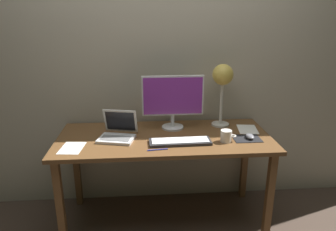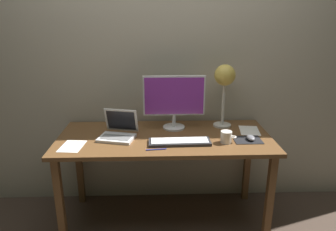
{
  "view_description": "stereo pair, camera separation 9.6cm",
  "coord_description": "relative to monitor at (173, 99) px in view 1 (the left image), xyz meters",
  "views": [
    {
      "loc": [
        -0.15,
        -2.2,
        1.63
      ],
      "look_at": [
        0.02,
        -0.05,
        0.92
      ],
      "focal_mm": 33.65,
      "sensor_mm": 36.0,
      "label": 1
    },
    {
      "loc": [
        -0.05,
        -2.21,
        1.63
      ],
      "look_at": [
        0.02,
        -0.05,
        0.92
      ],
      "focal_mm": 33.65,
      "sensor_mm": 36.0,
      "label": 2
    }
  ],
  "objects": [
    {
      "name": "ground_plane",
      "position": [
        -0.08,
        -0.17,
        -0.99
      ],
      "size": [
        4.8,
        4.8,
        0.0
      ],
      "primitive_type": "plane",
      "color": "#47382D",
      "rests_on": "ground"
    },
    {
      "name": "back_wall",
      "position": [
        -0.08,
        0.23,
        0.31
      ],
      "size": [
        4.8,
        0.06,
        2.6
      ],
      "primitive_type": "cube",
      "color": "#B2A893",
      "rests_on": "ground"
    },
    {
      "name": "desk",
      "position": [
        -0.08,
        -0.17,
        -0.33
      ],
      "size": [
        1.6,
        0.7,
        0.74
      ],
      "color": "brown",
      "rests_on": "ground"
    },
    {
      "name": "monitor",
      "position": [
        0.0,
        0.0,
        0.0
      ],
      "size": [
        0.48,
        0.17,
        0.43
      ],
      "color": "silver",
      "rests_on": "desk"
    },
    {
      "name": "keyboard_main",
      "position": [
        0.02,
        -0.31,
        -0.23
      ],
      "size": [
        0.44,
        0.15,
        0.03
      ],
      "color": "#28282B",
      "rests_on": "desk"
    },
    {
      "name": "laptop",
      "position": [
        -0.42,
        -0.17,
        -0.19
      ],
      "size": [
        0.3,
        0.29,
        0.2
      ],
      "color": "silver",
      "rests_on": "desk"
    },
    {
      "name": "desk_lamp",
      "position": [
        0.4,
        0.04,
        0.14
      ],
      "size": [
        0.17,
        0.17,
        0.51
      ],
      "color": "beige",
      "rests_on": "desk"
    },
    {
      "name": "mousepad",
      "position": [
        0.53,
        -0.27,
        -0.24
      ],
      "size": [
        0.2,
        0.16,
        0.0
      ],
      "primitive_type": "cube",
      "color": "black",
      "rests_on": "desk"
    },
    {
      "name": "mouse",
      "position": [
        0.55,
        -0.27,
        -0.23
      ],
      "size": [
        0.06,
        0.1,
        0.03
      ],
      "primitive_type": "ellipsoid",
      "color": "slate",
      "rests_on": "mousepad"
    },
    {
      "name": "coffee_mug",
      "position": [
        0.36,
        -0.31,
        -0.2
      ],
      "size": [
        0.12,
        0.08,
        0.09
      ],
      "color": "white",
      "rests_on": "desk"
    },
    {
      "name": "paper_sheet_near_mouse",
      "position": [
        -0.73,
        -0.34,
        -0.24
      ],
      "size": [
        0.17,
        0.22,
        0.0
      ],
      "primitive_type": "cube",
      "rotation": [
        0.0,
        0.0,
        -0.1
      ],
      "color": "white",
      "rests_on": "desk"
    },
    {
      "name": "paper_sheet_by_keyboard",
      "position": [
        0.59,
        -0.08,
        -0.24
      ],
      "size": [
        0.18,
        0.23,
        0.0
      ],
      "primitive_type": "cube",
      "rotation": [
        0.0,
        0.0,
        -0.14
      ],
      "color": "white",
      "rests_on": "desk"
    },
    {
      "name": "pen",
      "position": [
        -0.14,
        -0.42,
        -0.24
      ],
      "size": [
        0.14,
        0.02,
        0.01
      ],
      "primitive_type": "cylinder",
      "rotation": [
        0.0,
        1.57,
        0.12
      ],
      "color": "#2633A5",
      "rests_on": "desk"
    }
  ]
}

